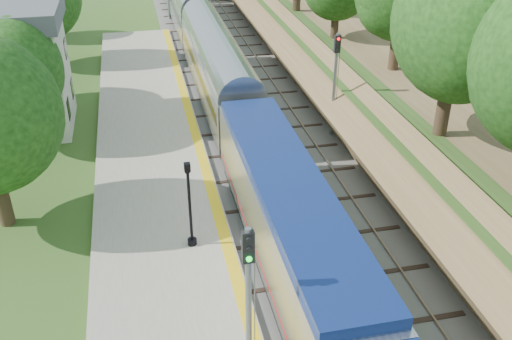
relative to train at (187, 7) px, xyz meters
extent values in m
cube|color=#4C4944|center=(2.00, 8.76, -2.15)|extent=(9.50, 170.00, 0.12)
cube|color=gray|center=(-0.72, 8.76, -2.01)|extent=(0.08, 170.00, 0.16)
cube|color=gray|center=(0.72, 8.76, -2.01)|extent=(0.08, 170.00, 0.16)
cube|color=gray|center=(3.28, 8.76, -2.01)|extent=(0.08, 170.00, 0.16)
cube|color=gray|center=(4.72, 8.76, -2.01)|extent=(0.08, 170.00, 0.16)
cube|color=gray|center=(-5.20, -35.24, -2.02)|extent=(6.40, 68.00, 0.38)
cube|color=gold|center=(-2.35, -35.24, -1.83)|extent=(0.55, 68.00, 0.01)
cube|color=beige|center=(-14.00, -21.24, 1.19)|extent=(8.00, 6.00, 6.80)
cube|color=black|center=(-9.99, -23.04, -0.41)|extent=(0.05, 1.10, 1.30)
cube|color=black|center=(-9.99, -19.44, -0.41)|extent=(0.05, 1.10, 1.30)
cube|color=black|center=(-9.99, -23.04, 2.39)|extent=(0.05, 1.10, 1.30)
cube|color=black|center=(-9.99, -19.44, 2.39)|extent=(0.05, 1.10, 1.30)
cylinder|color=#332316|center=(-12.00, -25.24, -0.99)|extent=(0.60, 0.60, 2.45)
sphere|color=#15340E|center=(-12.00, -25.24, 2.34)|extent=(5.32, 5.32, 5.32)
cylinder|color=#332316|center=(-12.00, -9.24, -0.99)|extent=(0.60, 0.60, 2.45)
sphere|color=#15340E|center=(-12.00, -9.24, 2.34)|extent=(5.32, 5.32, 5.32)
cube|color=black|center=(0.00, -38.82, -1.64)|extent=(2.66, 16.67, 0.58)
cube|color=#B7BAC1|center=(0.00, -38.82, 0.29)|extent=(2.89, 17.37, 3.28)
cube|color=navy|center=(0.00, -38.82, 2.14)|extent=(2.78, 16.67, 0.42)
cube|color=#B01511|center=(0.00, -38.82, -0.82)|extent=(2.91, 17.02, 0.10)
cube|color=#B7BAC1|center=(0.00, -19.89, -0.05)|extent=(2.89, 19.30, 3.76)
cube|color=#B7BAC1|center=(0.00, 0.01, -0.05)|extent=(2.89, 19.30, 3.76)
cylinder|color=black|center=(-3.89, -36.81, -1.69)|extent=(0.42, 0.42, 0.28)
cylinder|color=black|center=(-3.89, -36.81, 0.15)|extent=(0.13, 0.13, 3.69)
cube|color=black|center=(-3.89, -36.81, 2.19)|extent=(0.27, 0.27, 0.38)
cube|color=silver|center=(-3.89, -36.81, 2.19)|extent=(0.19, 0.19, 0.28)
cylinder|color=slate|center=(-2.90, -44.80, 1.31)|extent=(0.20, 0.20, 6.28)
cube|color=black|center=(-2.90, -44.80, 3.80)|extent=(0.37, 0.24, 1.08)
cylinder|color=#0CE526|center=(-2.90, -44.94, 3.80)|extent=(0.17, 0.07, 0.17)
cylinder|color=slate|center=(6.20, -26.75, 1.18)|extent=(0.19, 0.19, 6.54)
cube|color=black|center=(6.20, -26.75, 3.82)|extent=(0.36, 0.23, 1.06)
cylinder|color=#FF0C0C|center=(6.20, -26.89, 3.82)|extent=(0.17, 0.06, 0.17)
camera|label=1|loc=(-5.51, -57.86, 13.93)|focal=40.00mm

